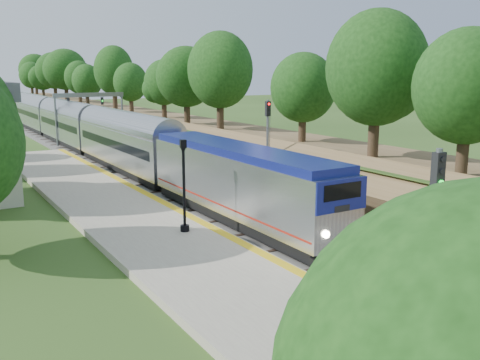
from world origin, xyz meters
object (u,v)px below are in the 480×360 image
signal_gantry (89,104)px  signal_platform (434,229)px  signal_farside (268,135)px  lamppost_far (184,191)px  train (51,121)px

signal_gantry → signal_platform: signal_platform is taller
signal_gantry → signal_farside: signal_farside is taller
lamppost_far → train: bearing=85.5°
lamppost_far → signal_platform: signal_platform is taller
train → signal_farside: bearing=-81.7°
signal_gantry → signal_platform: bearing=-95.6°
train → signal_farside: size_ratio=17.67×
train → lamppost_far: bearing=-94.5°
train → signal_gantry: bearing=-75.9°
signal_farside → lamppost_far: bearing=-144.8°
lamppost_far → signal_platform: bearing=-86.2°
lamppost_far → signal_farside: size_ratio=0.74×
train → signal_farside: (6.20, -42.27, 1.95)m
lamppost_far → signal_platform: 15.03m
signal_gantry → lamppost_far: size_ratio=1.72×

